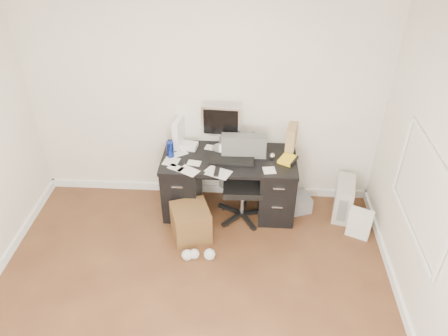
{
  "coord_description": "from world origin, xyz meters",
  "views": [
    {
      "loc": [
        0.49,
        -2.39,
        3.44
      ],
      "look_at": [
        0.27,
        1.2,
        0.92
      ],
      "focal_mm": 35.0,
      "sensor_mm": 36.0,
      "label": 1
    }
  ],
  "objects_px": {
    "desk": "(229,183)",
    "wicker_basket": "(191,222)",
    "keyboard": "(232,160)",
    "lcd_monitor": "(221,128)",
    "pc_tower": "(344,199)",
    "office_chair": "(243,182)"
  },
  "relations": [
    {
      "from": "wicker_basket",
      "to": "keyboard",
      "type": "bearing_deg",
      "value": 43.75
    },
    {
      "from": "lcd_monitor",
      "to": "pc_tower",
      "type": "bearing_deg",
      "value": -3.28
    },
    {
      "from": "pc_tower",
      "to": "wicker_basket",
      "type": "relative_size",
      "value": 1.15
    },
    {
      "from": "lcd_monitor",
      "to": "keyboard",
      "type": "distance_m",
      "value": 0.38
    },
    {
      "from": "office_chair",
      "to": "wicker_basket",
      "type": "height_order",
      "value": "office_chair"
    },
    {
      "from": "desk",
      "to": "pc_tower",
      "type": "relative_size",
      "value": 3.34
    },
    {
      "from": "keyboard",
      "to": "pc_tower",
      "type": "bearing_deg",
      "value": 7.05
    },
    {
      "from": "keyboard",
      "to": "wicker_basket",
      "type": "relative_size",
      "value": 1.24
    },
    {
      "from": "keyboard",
      "to": "lcd_monitor",
      "type": "bearing_deg",
      "value": 123.2
    },
    {
      "from": "lcd_monitor",
      "to": "office_chair",
      "type": "distance_m",
      "value": 0.65
    },
    {
      "from": "keyboard",
      "to": "wicker_basket",
      "type": "distance_m",
      "value": 0.82
    },
    {
      "from": "desk",
      "to": "wicker_basket",
      "type": "height_order",
      "value": "desk"
    },
    {
      "from": "lcd_monitor",
      "to": "keyboard",
      "type": "relative_size",
      "value": 1.13
    },
    {
      "from": "pc_tower",
      "to": "wicker_basket",
      "type": "bearing_deg",
      "value": -151.69
    },
    {
      "from": "office_chair",
      "to": "keyboard",
      "type": "bearing_deg",
      "value": 163.09
    },
    {
      "from": "office_chair",
      "to": "wicker_basket",
      "type": "relative_size",
      "value": 2.58
    },
    {
      "from": "lcd_monitor",
      "to": "wicker_basket",
      "type": "bearing_deg",
      "value": -111.03
    },
    {
      "from": "desk",
      "to": "office_chair",
      "type": "relative_size",
      "value": 1.49
    },
    {
      "from": "desk",
      "to": "wicker_basket",
      "type": "relative_size",
      "value": 3.84
    },
    {
      "from": "pc_tower",
      "to": "wicker_basket",
      "type": "distance_m",
      "value": 1.81
    },
    {
      "from": "office_chair",
      "to": "wicker_basket",
      "type": "bearing_deg",
      "value": -147.2
    },
    {
      "from": "office_chair",
      "to": "pc_tower",
      "type": "distance_m",
      "value": 1.22
    }
  ]
}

